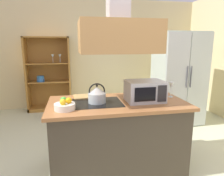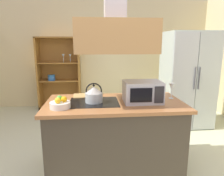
{
  "view_description": "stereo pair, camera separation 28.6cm",
  "coord_description": "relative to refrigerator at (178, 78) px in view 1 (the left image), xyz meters",
  "views": [
    {
      "loc": [
        -0.31,
        -2.34,
        1.61
      ],
      "look_at": [
        0.24,
        0.4,
        1.0
      ],
      "focal_mm": 32.68,
      "sensor_mm": 36.0,
      "label": 1
    },
    {
      "loc": [
        -0.02,
        -2.38,
        1.61
      ],
      "look_at": [
        0.24,
        0.4,
        1.0
      ],
      "focal_mm": 32.68,
      "sensor_mm": 36.0,
      "label": 2
    }
  ],
  "objects": [
    {
      "name": "refrigerator",
      "position": [
        0.0,
        0.0,
        0.0
      ],
      "size": [
        0.9,
        0.77,
        1.84
      ],
      "color": "#AFBFB5",
      "rests_on": "ground"
    },
    {
      "name": "wine_glass_on_counter",
      "position": [
        -0.82,
        -1.28,
        0.13
      ],
      "size": [
        0.08,
        0.08,
        0.21
      ],
      "color": "silver",
      "rests_on": "kitchen_island"
    },
    {
      "name": "kitchen_island",
      "position": [
        -1.58,
        -1.37,
        -0.46
      ],
      "size": [
        1.7,
        0.89,
        0.9
      ],
      "color": "#3F3629",
      "rests_on": "ground"
    },
    {
      "name": "wall_back",
      "position": [
        -1.81,
        1.58,
        0.43
      ],
      "size": [
        6.0,
        0.12,
        2.7
      ],
      "primitive_type": "cube",
      "color": "beige",
      "rests_on": "ground"
    },
    {
      "name": "ground_plane",
      "position": [
        -1.81,
        -1.42,
        -0.92
      ],
      "size": [
        7.8,
        7.8,
        0.0
      ],
      "primitive_type": "plane",
      "color": "beige"
    },
    {
      "name": "cutting_board",
      "position": [
        -1.94,
        -1.07,
        -0.01
      ],
      "size": [
        0.35,
        0.26,
        0.02
      ],
      "primitive_type": "cube",
      "rotation": [
        0.0,
        0.0,
        0.05
      ],
      "color": "tan",
      "rests_on": "kitchen_island"
    },
    {
      "name": "dish_cabinet",
      "position": [
        -2.68,
        1.36,
        -0.13
      ],
      "size": [
        1.03,
        0.4,
        1.77
      ],
      "color": "#9D6A2C",
      "rests_on": "ground"
    },
    {
      "name": "range_hood",
      "position": [
        -1.58,
        -1.37,
        0.87
      ],
      "size": [
        0.9,
        0.7,
        1.2
      ],
      "color": "#BA864C"
    },
    {
      "name": "fruit_bowl",
      "position": [
        -2.21,
        -1.56,
        0.03
      ],
      "size": [
        0.23,
        0.23,
        0.13
      ],
      "color": "silver",
      "rests_on": "kitchen_island"
    },
    {
      "name": "kettle",
      "position": [
        -1.83,
        -1.37,
        0.08
      ],
      "size": [
        0.22,
        0.22,
        0.24
      ],
      "color": "#B2C0C4",
      "rests_on": "kitchen_island"
    },
    {
      "name": "microwave",
      "position": [
        -1.24,
        -1.41,
        0.11
      ],
      "size": [
        0.46,
        0.35,
        0.26
      ],
      "color": "#B7BABF",
      "rests_on": "kitchen_island"
    }
  ]
}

